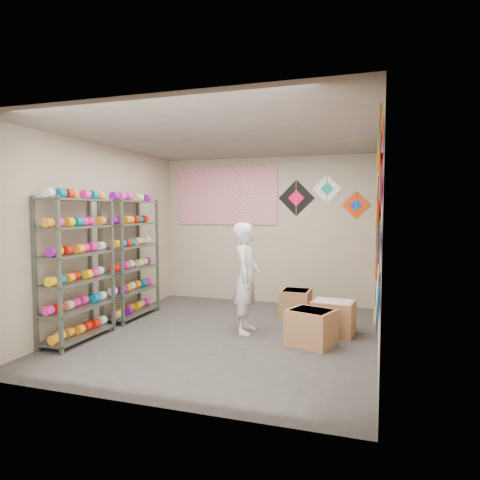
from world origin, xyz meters
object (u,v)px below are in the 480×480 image
(shelf_rack_back, at_px, (131,259))
(carton_a, at_px, (311,327))
(shelf_rack_front, at_px, (77,269))
(carton_b, at_px, (333,317))
(carton_c, at_px, (296,303))
(shopkeeper, at_px, (246,278))

(shelf_rack_back, xyz_separation_m, carton_a, (2.96, -0.55, -0.72))
(shelf_rack_front, xyz_separation_m, carton_b, (3.18, 1.34, -0.72))
(carton_a, height_order, carton_c, carton_a)
(carton_b, bearing_deg, carton_c, 135.87)
(shelf_rack_back, height_order, carton_b, shelf_rack_back)
(shopkeeper, bearing_deg, shelf_rack_back, 78.47)
(shelf_rack_front, relative_size, carton_a, 3.46)
(carton_c, bearing_deg, carton_a, -71.67)
(shelf_rack_back, bearing_deg, carton_b, 0.79)
(shelf_rack_front, distance_m, carton_b, 3.53)
(shelf_rack_front, bearing_deg, shopkeeper, 27.64)
(shelf_rack_front, relative_size, carton_c, 3.80)
(shopkeeper, height_order, carton_c, shopkeeper)
(carton_a, bearing_deg, shelf_rack_front, -146.98)
(carton_c, bearing_deg, carton_b, -49.86)
(shopkeeper, xyz_separation_m, carton_b, (1.18, 0.29, -0.54))
(carton_a, height_order, carton_b, carton_b)
(shelf_rack_back, distance_m, carton_c, 2.75)
(shopkeeper, bearing_deg, carton_a, -111.95)
(shelf_rack_back, height_order, carton_c, shelf_rack_back)
(shelf_rack_front, relative_size, carton_b, 3.35)
(shelf_rack_back, bearing_deg, carton_c, 18.67)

